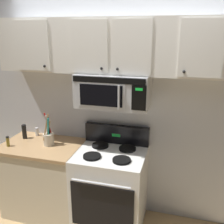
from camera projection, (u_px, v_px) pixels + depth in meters
back_wall at (119, 104)px, 3.01m from camera, size 5.20×0.10×2.70m
stove_range at (110, 187)px, 2.94m from camera, size 0.76×0.69×1.12m
over_range_microwave at (113, 90)px, 2.72m from camera, size 0.76×0.43×0.35m
upper_cabinets at (114, 46)px, 2.61m from camera, size 2.50×0.36×0.55m
counter_segment at (45, 178)px, 3.17m from camera, size 0.93×0.65×0.90m
utensil_crock_cream at (49, 137)px, 2.99m from camera, size 0.12×0.12×0.39m
salt_shaker at (37, 132)px, 3.27m from camera, size 0.04×0.04×0.10m
pepper_mill at (24, 132)px, 3.17m from camera, size 0.05×0.05×0.18m
spice_jar at (8, 141)px, 2.96m from camera, size 0.04×0.04×0.12m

